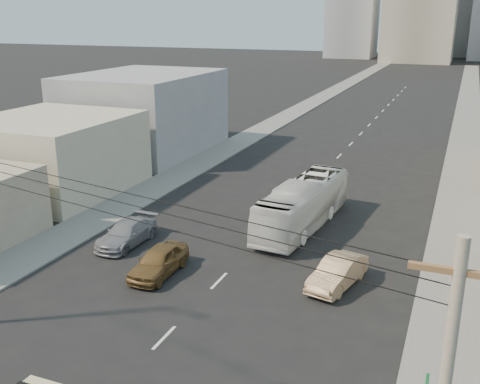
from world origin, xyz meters
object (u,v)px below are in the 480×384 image
Objects in this scene: sedan_tan at (338,272)px; sedan_grey at (127,233)px; sedan_brown at (159,261)px; city_bus at (303,204)px.

sedan_grey is (-13.40, 0.68, -0.04)m from sedan_tan.
sedan_tan is 0.93× the size of sedan_grey.
sedan_brown is 9.69m from sedan_tan.
sedan_brown is 0.99× the size of sedan_tan.
sedan_tan reaches higher than sedan_grey.
sedan_tan is (4.08, -7.71, -0.83)m from city_bus.
sedan_grey is at bearing -170.05° from sedan_tan.
city_bus is 2.47× the size of sedan_tan.
sedan_tan is at bearing -56.52° from city_bus.
city_bus is at bearing 130.74° from sedan_tan.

